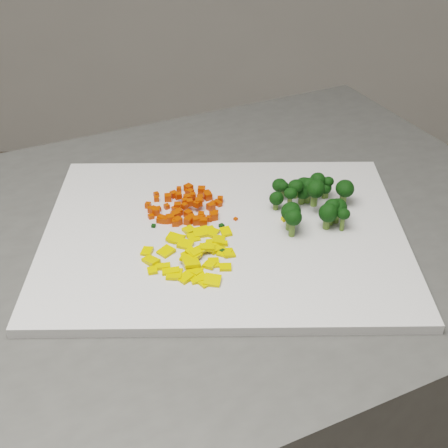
{
  "coord_description": "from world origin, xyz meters",
  "views": [
    {
      "loc": [
        -0.01,
        -0.67,
        1.39
      ],
      "look_at": [
        0.02,
        0.01,
        0.92
      ],
      "focal_mm": 50.0,
      "sensor_mm": 36.0,
      "label": 1
    }
  ],
  "objects_px": {
    "broccoli_pile": "(306,196)",
    "cutting_board": "(224,234)",
    "pepper_pile": "(195,249)",
    "counter_block": "(198,439)",
    "carrot_pile": "(185,198)"
  },
  "relations": [
    {
      "from": "cutting_board",
      "to": "broccoli_pile",
      "type": "height_order",
      "value": "broccoli_pile"
    },
    {
      "from": "carrot_pile",
      "to": "broccoli_pile",
      "type": "height_order",
      "value": "broccoli_pile"
    },
    {
      "from": "pepper_pile",
      "to": "broccoli_pile",
      "type": "relative_size",
      "value": 0.97
    },
    {
      "from": "counter_block",
      "to": "pepper_pile",
      "type": "xyz_separation_m",
      "value": [
        0.01,
        -0.07,
        0.47
      ]
    },
    {
      "from": "pepper_pile",
      "to": "carrot_pile",
      "type": "bearing_deg",
      "value": 96.84
    },
    {
      "from": "carrot_pile",
      "to": "broccoli_pile",
      "type": "distance_m",
      "value": 0.17
    },
    {
      "from": "counter_block",
      "to": "cutting_board",
      "type": "bearing_deg",
      "value": -17.28
    },
    {
      "from": "broccoli_pile",
      "to": "counter_block",
      "type": "bearing_deg",
      "value": -172.52
    },
    {
      "from": "counter_block",
      "to": "cutting_board",
      "type": "xyz_separation_m",
      "value": [
        0.05,
        -0.01,
        0.46
      ]
    },
    {
      "from": "counter_block",
      "to": "cutting_board",
      "type": "relative_size",
      "value": 2.08
    },
    {
      "from": "broccoli_pile",
      "to": "cutting_board",
      "type": "bearing_deg",
      "value": -162.85
    },
    {
      "from": "carrot_pile",
      "to": "cutting_board",
      "type": "bearing_deg",
      "value": -49.01
    },
    {
      "from": "cutting_board",
      "to": "pepper_pile",
      "type": "height_order",
      "value": "pepper_pile"
    },
    {
      "from": "cutting_board",
      "to": "broccoli_pile",
      "type": "bearing_deg",
      "value": 17.15
    },
    {
      "from": "cutting_board",
      "to": "carrot_pile",
      "type": "xyz_separation_m",
      "value": [
        -0.05,
        0.06,
        0.02
      ]
    }
  ]
}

